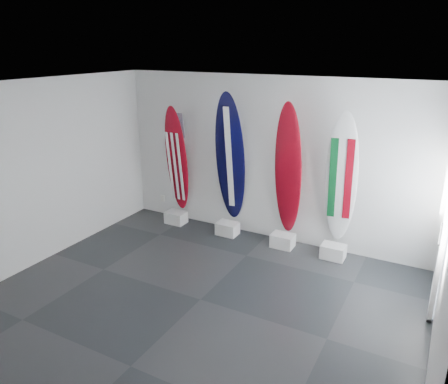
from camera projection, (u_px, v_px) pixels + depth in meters
The scene contains 14 objects.
floor at pixel (200, 300), 6.21m from camera, with size 6.00×6.00×0.00m, color black.
ceiling at pixel (196, 87), 5.23m from camera, with size 6.00×6.00×0.00m, color white.
wall_back at pixel (270, 160), 7.80m from camera, with size 6.00×6.00×0.00m, color silver.
wall_front at pixel (44, 293), 3.64m from camera, with size 6.00×6.00×0.00m, color silver.
wall_left at pixel (43, 172), 7.06m from camera, with size 5.00×5.00×0.00m, color silver.
display_block_usa at pixel (176, 217), 8.84m from camera, with size 0.40×0.30×0.24m, color silver.
surfboard_usa at pixel (177, 160), 8.53m from camera, with size 0.49×0.08×2.18m, color maroon.
display_block_navy at pixel (227, 229), 8.30m from camera, with size 0.40×0.30×0.24m, color silver.
surfboard_navy at pixel (230, 159), 7.94m from camera, with size 0.57×0.08×2.53m, color black.
display_block_swiss at pixel (283, 241), 7.80m from camera, with size 0.40×0.30×0.24m, color silver.
surfboard_swiss at pixel (288, 170), 7.45m from camera, with size 0.54×0.08×2.38m, color maroon.
display_block_italy at pixel (333, 252), 7.38m from camera, with size 0.40×0.30×0.24m, color silver.
surfboard_italy at pixel (341, 179), 7.05m from camera, with size 0.53×0.08×2.33m, color silver.
wall_outlet at pixel (163, 198), 9.26m from camera, with size 0.09×0.02×0.13m, color silver.
Camera 1 is at (2.84, -4.56, 3.50)m, focal length 34.50 mm.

